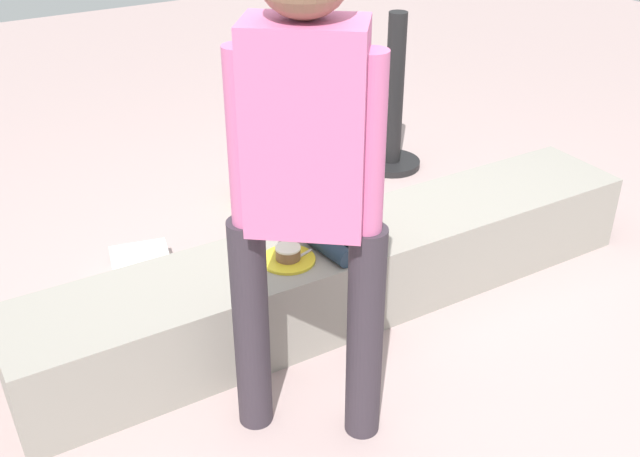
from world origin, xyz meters
The scene contains 11 objects.
ground_plane centered at (0.00, 0.00, 0.00)m, with size 12.00×12.00×0.00m, color #AB918F.
concrete_ledge centered at (0.00, 0.00, 0.19)m, with size 2.88×0.48×0.37m, color gray.
child_seated centered at (-0.09, -0.01, 0.58)m, with size 0.28×0.32×0.48m.
adult_standing centered at (-0.51, -0.55, 1.04)m, with size 0.43×0.38×1.73m.
cake_plate centered at (-0.32, -0.06, 0.39)m, with size 0.22×0.22×0.07m.
gift_bag centered at (0.10, 1.12, 0.14)m, with size 0.19×0.10×0.31m.
railing_post centered at (1.03, 1.11, 0.34)m, with size 0.36×0.36×0.95m.
water_bottle_near_gift centered at (0.50, 0.87, 0.09)m, with size 0.06×0.06×0.20m.
water_bottle_far_side centered at (0.36, 0.74, 0.10)m, with size 0.06×0.06×0.21m.
cake_box_white centered at (-0.71, 0.70, 0.05)m, with size 0.27×0.32×0.10m, color white.
handbag_black_leather centered at (-0.14, 0.43, 0.13)m, with size 0.31×0.14×0.36m.
Camera 1 is at (-1.51, -2.32, 1.98)m, focal length 42.12 mm.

